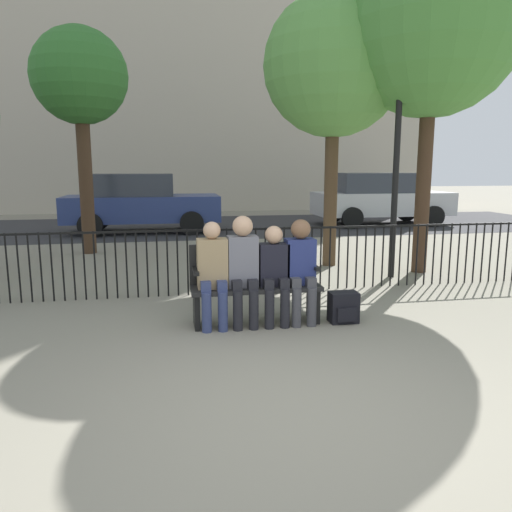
# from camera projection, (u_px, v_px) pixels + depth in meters

# --- Properties ---
(ground_plane) EXTENTS (80.00, 80.00, 0.00)m
(ground_plane) POSITION_uv_depth(u_px,v_px,m) (309.00, 413.00, 3.72)
(ground_plane) COLOR gray
(park_bench) EXTENTS (1.51, 0.45, 0.92)m
(park_bench) POSITION_uv_depth(u_px,v_px,m) (255.00, 281.00, 5.85)
(park_bench) COLOR black
(park_bench) RESTS_ON ground
(seated_person_0) EXTENTS (0.34, 0.39, 1.21)m
(seated_person_0) POSITION_uv_depth(u_px,v_px,m) (213.00, 269.00, 5.60)
(seated_person_0) COLOR navy
(seated_person_0) RESTS_ON ground
(seated_person_1) EXTENTS (0.34, 0.39, 1.27)m
(seated_person_1) POSITION_uv_depth(u_px,v_px,m) (243.00, 264.00, 5.66)
(seated_person_1) COLOR black
(seated_person_1) RESTS_ON ground
(seated_person_2) EXTENTS (0.34, 0.39, 1.15)m
(seated_person_2) POSITION_uv_depth(u_px,v_px,m) (274.00, 270.00, 5.73)
(seated_person_2) COLOR black
(seated_person_2) RESTS_ON ground
(seated_person_3) EXTENTS (0.34, 0.39, 1.22)m
(seated_person_3) POSITION_uv_depth(u_px,v_px,m) (301.00, 265.00, 5.78)
(seated_person_3) COLOR #3D3D42
(seated_person_3) RESTS_ON ground
(backpack) EXTENTS (0.33, 0.26, 0.36)m
(backpack) POSITION_uv_depth(u_px,v_px,m) (344.00, 308.00, 5.86)
(backpack) COLOR black
(backpack) RESTS_ON ground
(fence_railing) EXTENTS (9.01, 0.03, 0.95)m
(fence_railing) POSITION_uv_depth(u_px,v_px,m) (237.00, 255.00, 7.15)
(fence_railing) COLOR black
(fence_railing) RESTS_ON ground
(tree_0) EXTENTS (2.84, 2.84, 5.43)m
(tree_0) POSITION_uv_depth(u_px,v_px,m) (433.00, 29.00, 8.02)
(tree_0) COLOR #422D1E
(tree_0) RESTS_ON ground
(tree_1) EXTENTS (2.48, 2.48, 4.80)m
(tree_1) POSITION_uv_depth(u_px,v_px,m) (334.00, 66.00, 8.68)
(tree_1) COLOR #4C3823
(tree_1) RESTS_ON ground
(tree_3) EXTENTS (1.91, 1.91, 4.56)m
(tree_3) POSITION_uv_depth(u_px,v_px,m) (80.00, 79.00, 9.98)
(tree_3) COLOR #422D1E
(tree_3) RESTS_ON ground
(lamp_post) EXTENTS (0.28, 0.28, 3.47)m
(lamp_post) POSITION_uv_depth(u_px,v_px,m) (398.00, 135.00, 7.90)
(lamp_post) COLOR black
(lamp_post) RESTS_ON ground
(street_surface) EXTENTS (24.00, 6.00, 0.01)m
(street_surface) POSITION_uv_depth(u_px,v_px,m) (199.00, 226.00, 15.34)
(street_surface) COLOR #2B2B2D
(street_surface) RESTS_ON ground
(parked_car_0) EXTENTS (4.20, 1.94, 1.62)m
(parked_car_0) POSITION_uv_depth(u_px,v_px,m) (379.00, 198.00, 15.63)
(parked_car_0) COLOR #B7B7BC
(parked_car_0) RESTS_ON ground
(parked_car_1) EXTENTS (4.20, 1.94, 1.62)m
(parked_car_1) POSITION_uv_depth(u_px,v_px,m) (139.00, 202.00, 13.81)
(parked_car_1) COLOR navy
(parked_car_1) RESTS_ON ground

